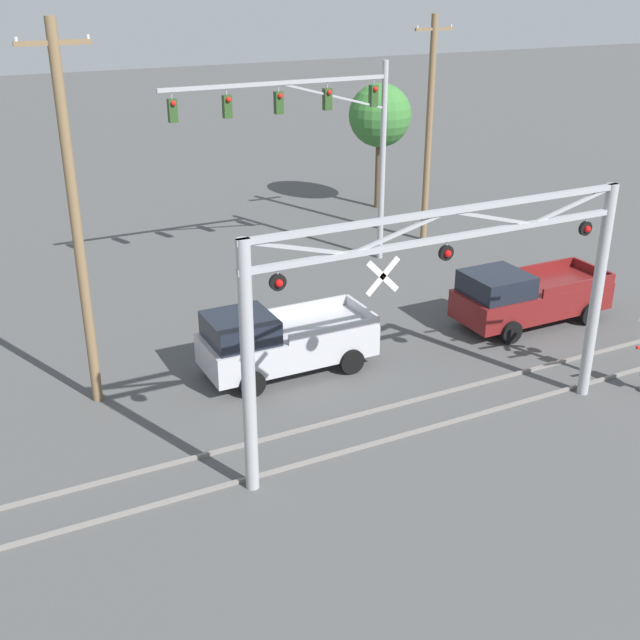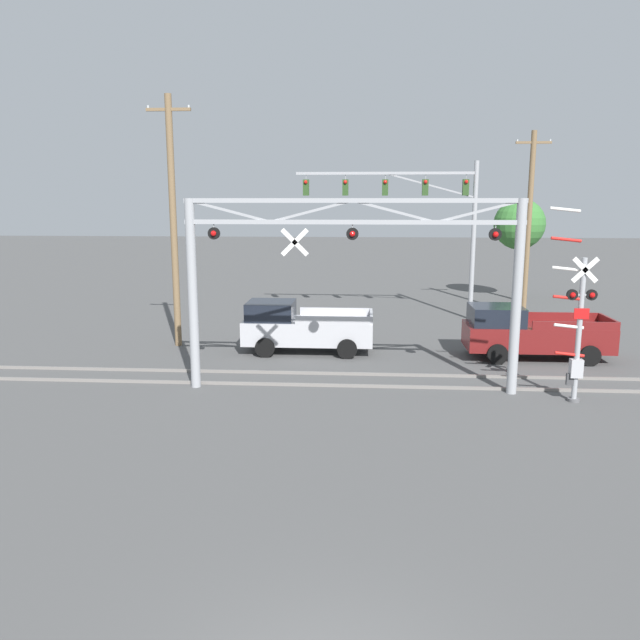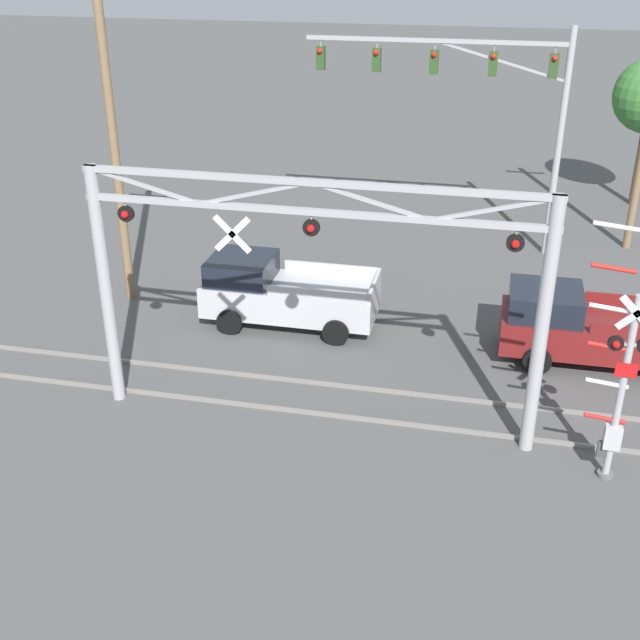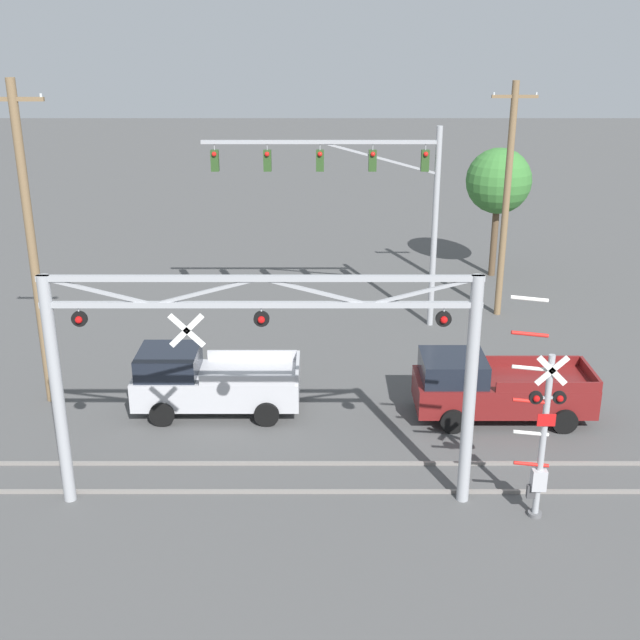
% 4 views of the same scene
% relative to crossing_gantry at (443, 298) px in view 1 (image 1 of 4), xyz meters
% --- Properties ---
extents(rail_track_near, '(80.00, 0.08, 0.10)m').
position_rel_crossing_gantry_xyz_m(rail_track_near, '(0.01, 0.28, -3.81)').
color(rail_track_near, gray).
rests_on(rail_track_near, ground_plane).
extents(rail_track_far, '(80.00, 0.08, 0.10)m').
position_rel_crossing_gantry_xyz_m(rail_track_far, '(0.01, 1.72, -3.81)').
color(rail_track_far, gray).
rests_on(rail_track_far, ground_plane).
extents(crossing_gantry, '(10.52, 0.31, 6.11)m').
position_rel_crossing_gantry_xyz_m(crossing_gantry, '(0.00, 0.00, 0.00)').
color(crossing_gantry, '#9EA0A5').
rests_on(crossing_gantry, ground_plane).
extents(traffic_signal_span, '(9.14, 0.39, 7.99)m').
position_rel_crossing_gantry_xyz_m(traffic_signal_span, '(3.53, 12.81, 1.73)').
color(traffic_signal_span, '#9EA0A5').
rests_on(traffic_signal_span, ground_plane).
extents(pickup_truck_lead, '(5.18, 2.33, 2.04)m').
position_rel_crossing_gantry_xyz_m(pickup_truck_lead, '(-2.10, 5.12, -2.86)').
color(pickup_truck_lead, '#B7B7BC').
rests_on(pickup_truck_lead, ground_plane).
extents(pickup_truck_following, '(5.43, 2.33, 2.04)m').
position_rel_crossing_gantry_xyz_m(pickup_truck_following, '(6.81, 4.66, -2.86)').
color(pickup_truck_following, maroon).
rests_on(pickup_truck_following, ground_plane).
extents(utility_pole_left, '(1.80, 0.28, 10.18)m').
position_rel_crossing_gantry_xyz_m(utility_pole_left, '(-7.42, 5.84, 1.38)').
color(utility_pole_left, brown).
rests_on(utility_pole_left, ground_plane).
extents(utility_pole_right, '(1.80, 0.28, 9.55)m').
position_rel_crossing_gantry_xyz_m(utility_pole_right, '(8.94, 14.08, 1.06)').
color(utility_pole_right, brown).
rests_on(utility_pole_right, ground_plane).
extents(background_tree_beyond_span, '(3.07, 3.07, 6.17)m').
position_rel_crossing_gantry_xyz_m(background_tree_beyond_span, '(9.81, 19.64, 0.74)').
color(background_tree_beyond_span, brown).
rests_on(background_tree_beyond_span, ground_plane).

